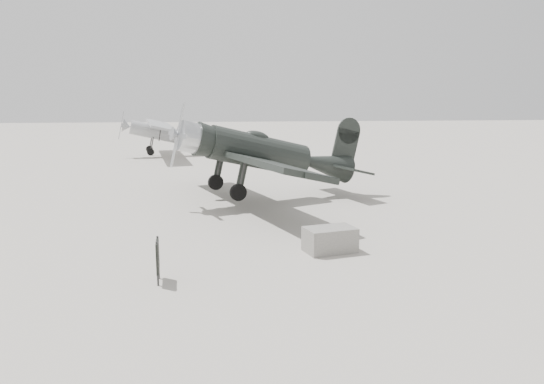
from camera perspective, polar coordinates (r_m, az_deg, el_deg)
The scene contains 5 objects.
ground at distance 19.37m, azimuth 2.63°, elevation -4.77°, with size 160.00×160.00×0.00m, color gray.
lowwing_monoplane at distance 25.18m, azimuth -0.58°, elevation 4.10°, with size 9.71×13.30×4.32m.
highwing_monoplane at distance 44.65m, azimuth -11.15°, elevation 6.40°, with size 8.24×11.56×3.26m.
equipment_block at distance 17.52m, azimuth 6.25°, elevation -5.11°, with size 1.62×1.01×0.81m, color slate.
sign_board at distance 14.89m, azimuth -12.21°, elevation -6.78°, with size 0.12×0.86×1.23m.
Camera 1 is at (-2.89, -18.46, 5.11)m, focal length 35.00 mm.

